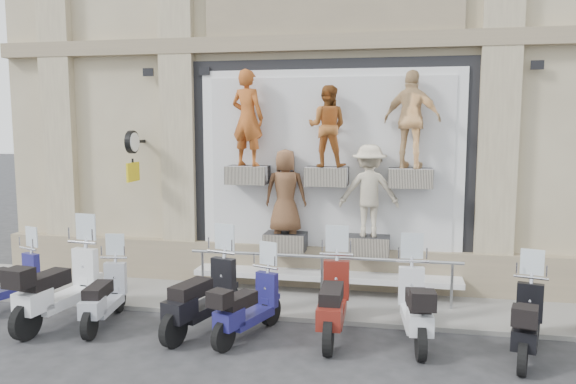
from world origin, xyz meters
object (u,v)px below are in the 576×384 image
at_px(guard_rail, 322,280).
at_px(scooter_d, 202,281).
at_px(scooter_b, 60,272).
at_px(scooter_c, 104,283).
at_px(scooter_g, 416,292).
at_px(scooter_a, 4,271).
at_px(scooter_e, 248,293).
at_px(scooter_f, 333,285).
at_px(scooter_h, 528,308).
at_px(clock_sign_bracket, 133,149).

xyz_separation_m(guard_rail, scooter_d, (-1.70, -1.67, 0.36)).
distance_m(scooter_b, scooter_c, 0.78).
bearing_deg(scooter_c, scooter_b, 175.81).
distance_m(guard_rail, scooter_b, 4.53).
height_order(scooter_b, scooter_g, scooter_b).
distance_m(guard_rail, scooter_a, 5.70).
xyz_separation_m(scooter_b, scooter_e, (3.24, -0.01, -0.16)).
bearing_deg(scooter_g, scooter_c, 177.84).
xyz_separation_m(guard_rail, scooter_e, (-0.90, -1.80, 0.24)).
relative_size(scooter_d, scooter_f, 1.00).
height_order(scooter_c, scooter_h, scooter_h).
relative_size(scooter_b, scooter_h, 1.20).
height_order(scooter_d, scooter_h, scooter_d).
height_order(clock_sign_bracket, scooter_g, clock_sign_bracket).
relative_size(guard_rail, scooter_f, 2.50).
distance_m(clock_sign_bracket, scooter_g, 6.20).
xyz_separation_m(guard_rail, clock_sign_bracket, (-3.90, 0.47, 2.34)).
xyz_separation_m(scooter_f, scooter_h, (2.80, -0.24, -0.10)).
xyz_separation_m(clock_sign_bracket, scooter_e, (3.00, -2.27, -2.09)).
height_order(guard_rail, scooter_a, scooter_a).
xyz_separation_m(clock_sign_bracket, scooter_d, (2.20, -2.14, -1.98)).
relative_size(clock_sign_bracket, scooter_h, 0.57).
bearing_deg(scooter_d, scooter_e, 6.92).
relative_size(scooter_e, scooter_g, 0.91).
xyz_separation_m(clock_sign_bracket, scooter_b, (-0.25, -2.26, -1.93)).
height_order(scooter_a, scooter_c, scooter_c).
bearing_deg(scooter_f, scooter_h, -6.58).
bearing_deg(scooter_h, scooter_e, -163.99).
height_order(scooter_a, scooter_d, scooter_d).
height_order(clock_sign_bracket, scooter_c, clock_sign_bracket).
bearing_deg(scooter_e, scooter_b, -160.38).
height_order(scooter_c, scooter_d, scooter_d).
relative_size(guard_rail, scooter_h, 2.82).
bearing_deg(scooter_g, clock_sign_bracket, 155.50).
relative_size(guard_rail, scooter_a, 2.90).
bearing_deg(clock_sign_bracket, scooter_e, -37.09).
bearing_deg(clock_sign_bracket, scooter_f, -24.63).
distance_m(guard_rail, scooter_h, 3.64).
bearing_deg(scooter_a, scooter_h, 17.73).
distance_m(scooter_c, scooter_g, 5.03).
relative_size(scooter_a, scooter_c, 0.99).
relative_size(scooter_c, scooter_g, 0.91).
relative_size(scooter_a, scooter_d, 0.86).
bearing_deg(scooter_a, scooter_g, 19.51).
distance_m(clock_sign_bracket, scooter_h, 7.70).
distance_m(clock_sign_bracket, scooter_f, 5.11).
height_order(scooter_a, scooter_b, scooter_b).
xyz_separation_m(scooter_b, scooter_d, (2.45, 0.12, -0.05)).
bearing_deg(scooter_d, scooter_h, 15.17).
xyz_separation_m(scooter_e, scooter_f, (1.28, 0.30, 0.11)).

